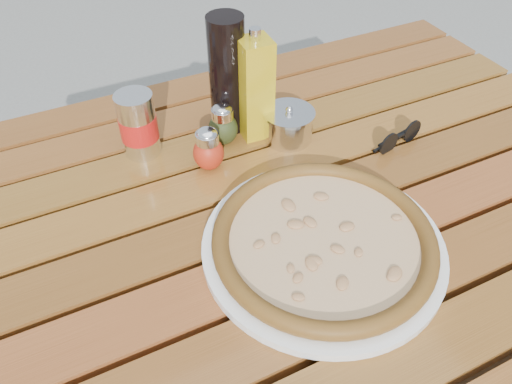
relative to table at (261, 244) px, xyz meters
name	(u,v)px	position (x,y,z in m)	size (l,w,h in m)	color
table	(261,244)	(0.00, 0.00, 0.00)	(1.40, 0.90, 0.75)	#351C0C
plate	(323,246)	(0.05, -0.11, 0.08)	(0.36, 0.36, 0.01)	white
pizza	(324,239)	(0.05, -0.11, 0.10)	(0.34, 0.34, 0.03)	beige
pepper_shaker	(208,149)	(-0.03, 0.14, 0.11)	(0.06, 0.06, 0.08)	red
oregano_shaker	(223,125)	(0.02, 0.20, 0.11)	(0.07, 0.07, 0.08)	#333D18
dark_bottle	(227,75)	(0.05, 0.24, 0.19)	(0.07, 0.07, 0.22)	black
soda_can	(138,125)	(-0.12, 0.24, 0.13)	(0.07, 0.07, 0.12)	silver
olive_oil_cruet	(255,89)	(0.08, 0.20, 0.17)	(0.06, 0.06, 0.21)	#B49613
parmesan_tin	(288,125)	(0.13, 0.16, 0.11)	(0.12, 0.12, 0.07)	silver
sunglasses	(399,138)	(0.31, 0.05, 0.09)	(0.11, 0.04, 0.04)	black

